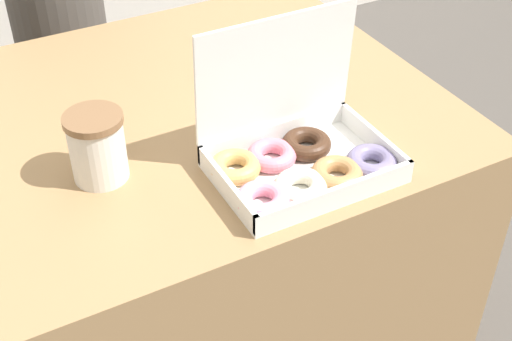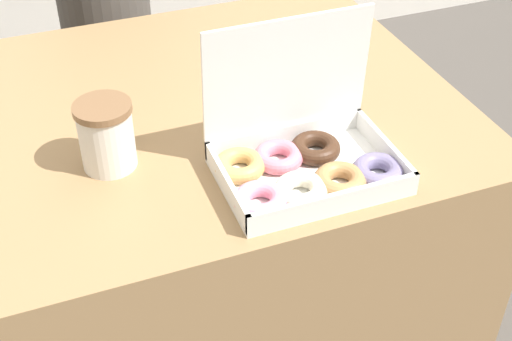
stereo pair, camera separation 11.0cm
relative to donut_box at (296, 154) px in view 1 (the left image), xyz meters
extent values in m
cube|color=#99754C|center=(-0.09, 0.27, -0.39)|extent=(0.96, 0.82, 0.71)
cube|color=white|center=(0.01, -0.01, -0.03)|extent=(0.29, 0.20, 0.01)
cube|color=white|center=(-0.13, -0.01, -0.01)|extent=(0.01, 0.20, 0.04)
cube|color=white|center=(0.15, -0.01, -0.01)|extent=(0.01, 0.20, 0.04)
cube|color=white|center=(0.01, -0.11, -0.01)|extent=(0.29, 0.01, 0.04)
cube|color=white|center=(0.01, 0.09, -0.01)|extent=(0.29, 0.01, 0.04)
cube|color=white|center=(0.01, 0.09, 0.11)|extent=(0.29, 0.02, 0.20)
torus|color=pink|center=(-0.09, -0.06, -0.02)|extent=(0.12, 0.12, 0.03)
torus|color=tan|center=(-0.09, 0.04, -0.02)|extent=(0.10, 0.10, 0.03)
torus|color=silver|center=(-0.03, -0.06, -0.02)|extent=(0.12, 0.12, 0.03)
torus|color=pink|center=(-0.03, 0.04, -0.02)|extent=(0.11, 0.11, 0.03)
torus|color=#B27F4C|center=(0.04, -0.06, -0.02)|extent=(0.10, 0.10, 0.03)
torus|color=#422819|center=(0.04, 0.04, -0.02)|extent=(0.12, 0.12, 0.03)
torus|color=slate|center=(0.11, -0.06, -0.02)|extent=(0.09, 0.09, 0.03)
cylinder|color=silver|center=(-0.29, 0.14, 0.02)|extent=(0.09, 0.09, 0.11)
cylinder|color=brown|center=(-0.29, 0.14, 0.08)|extent=(0.10, 0.10, 0.01)
cylinder|color=#4C4742|center=(-0.15, 0.96, -0.26)|extent=(0.24, 0.24, 0.98)
camera|label=1|loc=(-0.50, -0.79, 0.69)|focal=50.00mm
camera|label=2|loc=(-0.40, -0.84, 0.69)|focal=50.00mm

